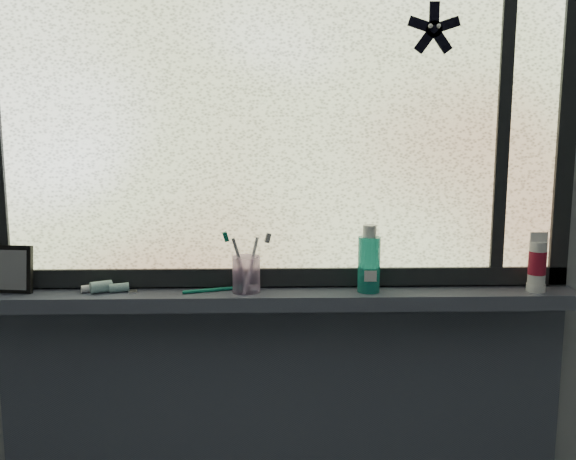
# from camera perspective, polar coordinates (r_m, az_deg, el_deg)

# --- Properties ---
(wall_back) EXTENTS (3.00, 0.01, 2.50)m
(wall_back) POSITION_cam_1_polar(r_m,az_deg,el_deg) (1.79, -0.50, 2.28)
(wall_back) COLOR #9EA3A8
(wall_back) RESTS_ON ground
(windowsill) EXTENTS (1.62, 0.14, 0.04)m
(windowsill) POSITION_cam_1_polar(r_m,az_deg,el_deg) (1.77, -0.44, -6.09)
(windowsill) COLOR #484E60
(windowsill) RESTS_ON wall_back
(sill_apron) EXTENTS (1.62, 0.02, 0.98)m
(sill_apron) POSITION_cam_1_polar(r_m,az_deg,el_deg) (2.02, -0.46, -19.73)
(sill_apron) COLOR #484E60
(sill_apron) RESTS_ON floor
(window_pane) EXTENTS (1.50, 0.01, 1.00)m
(window_pane) POSITION_cam_1_polar(r_m,az_deg,el_deg) (1.76, -0.50, 11.28)
(window_pane) COLOR silver
(window_pane) RESTS_ON wall_back
(frame_bottom) EXTENTS (1.60, 0.03, 0.05)m
(frame_bottom) POSITION_cam_1_polar(r_m,az_deg,el_deg) (1.80, -0.47, -4.15)
(frame_bottom) COLOR black
(frame_bottom) RESTS_ON windowsill
(frame_right) EXTENTS (0.05, 0.03, 1.10)m
(frame_right) POSITION_cam_1_polar(r_m,az_deg,el_deg) (1.93, 23.60, 10.34)
(frame_right) COLOR black
(frame_right) RESTS_ON wall_back
(frame_mullion) EXTENTS (0.03, 0.03, 1.00)m
(frame_mullion) POSITION_cam_1_polar(r_m,az_deg,el_deg) (1.86, 18.63, 10.69)
(frame_mullion) COLOR black
(frame_mullion) RESTS_ON wall_back
(starfish_sticker) EXTENTS (0.15, 0.02, 0.15)m
(starfish_sticker) POSITION_cam_1_polar(r_m,az_deg,el_deg) (1.81, 12.83, 17.02)
(starfish_sticker) COLOR black
(starfish_sticker) RESTS_ON window_pane
(vanity_mirror) EXTENTS (0.11, 0.06, 0.13)m
(vanity_mirror) POSITION_cam_1_polar(r_m,az_deg,el_deg) (1.89, -23.20, -3.21)
(vanity_mirror) COLOR black
(vanity_mirror) RESTS_ON windowsill
(toothpaste_tube) EXTENTS (0.18, 0.11, 0.03)m
(toothpaste_tube) POSITION_cam_1_polar(r_m,az_deg,el_deg) (1.81, -15.70, -4.89)
(toothpaste_tube) COLOR silver
(toothpaste_tube) RESTS_ON windowsill
(toothbrush_cup) EXTENTS (0.09, 0.09, 0.10)m
(toothbrush_cup) POSITION_cam_1_polar(r_m,az_deg,el_deg) (1.75, -3.73, -3.93)
(toothbrush_cup) COLOR #D6AEE6
(toothbrush_cup) RESTS_ON windowsill
(toothbrush_lying) EXTENTS (0.22, 0.09, 0.02)m
(toothbrush_lying) POSITION_cam_1_polar(r_m,az_deg,el_deg) (1.77, -6.39, -5.20)
(toothbrush_lying) COLOR #0D765B
(toothbrush_lying) RESTS_ON windowsill
(mouthwash_bottle) EXTENTS (0.07, 0.07, 0.15)m
(mouthwash_bottle) POSITION_cam_1_polar(r_m,az_deg,el_deg) (1.75, 7.22, -2.54)
(mouthwash_bottle) COLOR #21AC9B
(mouthwash_bottle) RESTS_ON windowsill
(cream_tube) EXTENTS (0.06, 0.06, 0.12)m
(cream_tube) POSITION_cam_1_polar(r_m,az_deg,el_deg) (1.87, 21.29, -2.50)
(cream_tube) COLOR silver
(cream_tube) RESTS_ON windowsill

